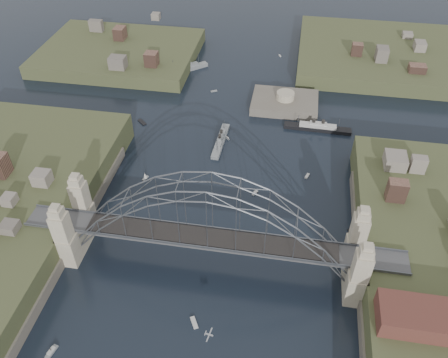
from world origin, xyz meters
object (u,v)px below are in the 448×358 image
wharf_shed (434,320)px  naval_cruiser_far (186,69)px  bridge (210,225)px  fort_island (284,107)px  ocean_liner (318,128)px  naval_cruiser_near (221,140)px

wharf_shed → naval_cruiser_far: 125.45m
bridge → fort_island: bridge is taller
wharf_shed → naval_cruiser_far: bearing=124.4°
bridge → wharf_shed: (44.00, -14.00, -2.32)m
ocean_liner → wharf_shed: bearing=-73.9°
bridge → fort_island: 72.14m
naval_cruiser_near → naval_cruiser_far: bearing=115.8°
fort_island → wharf_shed: 90.48m
ocean_liner → naval_cruiser_far: bearing=147.9°
fort_island → ocean_liner: size_ratio=1.05×
naval_cruiser_near → ocean_liner: size_ratio=0.83×
ocean_liner → naval_cruiser_near: bearing=-157.8°
naval_cruiser_far → naval_cruiser_near: bearing=-64.2°
fort_island → ocean_liner: bearing=-47.2°
naval_cruiser_near → wharf_shed: bearing=-50.3°
fort_island → naval_cruiser_far: 43.24m
fort_island → naval_cruiser_far: (-38.71, 19.22, 1.28)m
wharf_shed → naval_cruiser_far: size_ratio=1.32×
fort_island → naval_cruiser_near: fort_island is taller
bridge → naval_cruiser_far: bridge is taller
fort_island → naval_cruiser_far: bearing=153.6°
fort_island → wharf_shed: size_ratio=1.10×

